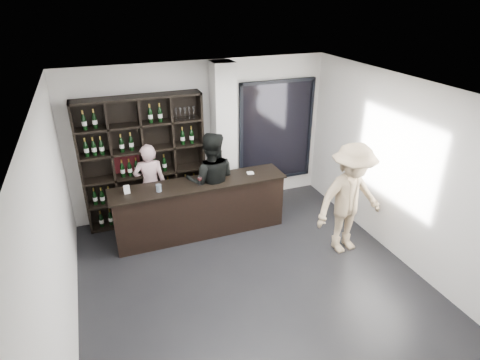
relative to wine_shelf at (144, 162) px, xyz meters
name	(u,v)px	position (x,y,z in m)	size (l,w,h in m)	color
floor	(256,288)	(1.15, -2.57, -1.20)	(5.00, 5.50, 0.01)	black
wine_shelf	(144,162)	(0.00, 0.00, 0.00)	(2.20, 0.35, 2.40)	black
structural_column	(224,140)	(1.50, -0.10, 0.25)	(0.40, 0.40, 2.90)	silver
glass_panel	(276,132)	(2.70, 0.12, 0.20)	(1.60, 0.08, 2.10)	black
tasting_counter	(200,208)	(0.80, -0.82, -0.69)	(3.07, 0.64, 1.01)	black
taster_pink	(151,185)	(0.05, -0.17, -0.41)	(0.58, 0.38, 1.59)	beige
taster_black	(211,182)	(1.05, -0.72, -0.27)	(0.90, 0.70, 1.86)	black
customer	(350,199)	(2.95, -2.17, -0.24)	(1.24, 0.71, 1.92)	tan
wine_glass	(200,180)	(0.79, -0.91, -0.09)	(0.08, 0.08, 0.20)	white
spit_cup	(159,188)	(0.09, -0.90, -0.13)	(0.09, 0.09, 0.12)	#A3B5C8
napkin_stack	(250,173)	(1.77, -0.77, -0.18)	(0.11, 0.11, 0.02)	white
card_stand	(127,190)	(-0.41, -0.79, -0.12)	(0.09, 0.05, 0.14)	white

